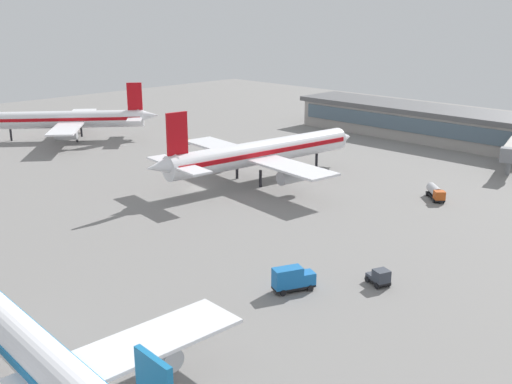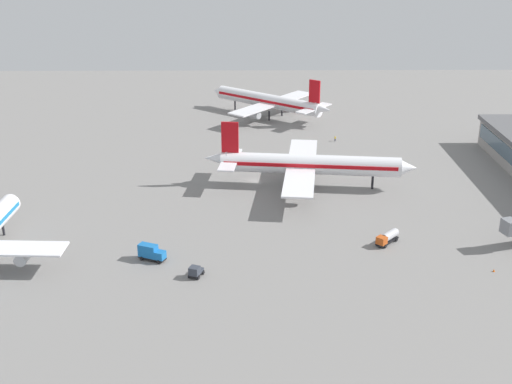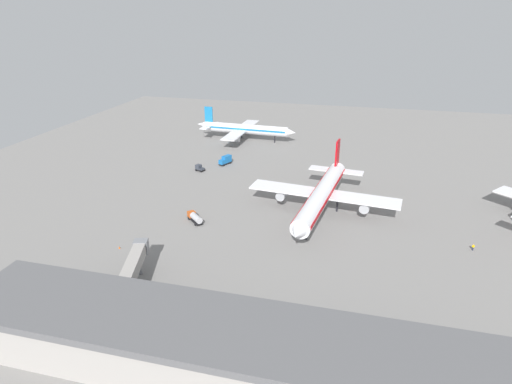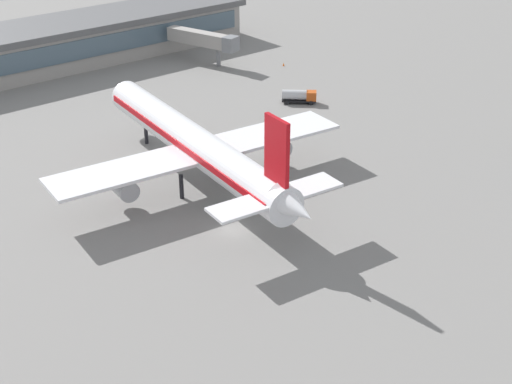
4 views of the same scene
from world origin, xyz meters
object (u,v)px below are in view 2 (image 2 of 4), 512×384
at_px(airplane_distant, 269,101).
at_px(baggage_tug, 196,271).
at_px(ground_crew_worker, 335,138).
at_px(catering_truck, 151,252).
at_px(fuel_truck, 387,237).
at_px(safety_cone_near_gate, 494,270).
at_px(airplane_taxiing, 308,164).

relative_size(airplane_distant, baggage_tug, 11.69).
bearing_deg(baggage_tug, ground_crew_worker, 177.48).
xyz_separation_m(airplane_distant, catering_truck, (-108.17, 27.01, -3.98)).
relative_size(catering_truck, baggage_tug, 1.61).
bearing_deg(fuel_truck, safety_cone_near_gate, 98.86).
bearing_deg(ground_crew_worker, fuel_truck, 94.10).
height_order(airplane_taxiing, safety_cone_near_gate, airplane_taxiing).
bearing_deg(airplane_distant, ground_crew_worker, 163.36).
distance_m(airplane_taxiing, airplane_distant, 68.08).
bearing_deg(baggage_tug, catering_truck, -105.67).
bearing_deg(ground_crew_worker, catering_truck, 61.61).
bearing_deg(catering_truck, safety_cone_near_gate, 18.56).
xyz_separation_m(catering_truck, ground_crew_worker, (79.33, -46.91, -0.85)).
height_order(airplane_distant, catering_truck, airplane_distant).
relative_size(catering_truck, ground_crew_worker, 3.53).
xyz_separation_m(catering_truck, baggage_tug, (-7.03, -9.47, -0.54)).
bearing_deg(catering_truck, ground_crew_worker, 82.74).
bearing_deg(airplane_taxiing, airplane_distant, 103.34).
xyz_separation_m(airplane_distant, ground_crew_worker, (-28.84, -19.90, -4.83)).
relative_size(airplane_taxiing, catering_truck, 9.30).
distance_m(airplane_taxiing, catering_truck, 53.71).
xyz_separation_m(airplane_distant, baggage_tug, (-115.20, 17.53, -4.52)).
bearing_deg(ground_crew_worker, airplane_taxiing, 75.06).
xyz_separation_m(airplane_taxiing, baggage_tug, (-47.59, 25.47, -4.91)).
height_order(fuel_truck, safety_cone_near_gate, fuel_truck).
bearing_deg(fuel_truck, catering_truck, -38.42).
distance_m(fuel_truck, baggage_tug, 42.25).
xyz_separation_m(catering_truck, safety_cone_near_gate, (-5.66, -67.81, -1.40)).
relative_size(airplane_taxiing, safety_cone_near_gate, 91.37).
xyz_separation_m(baggage_tug, safety_cone_near_gate, (1.37, -58.33, -0.86)).
height_order(airplane_taxiing, airplane_distant, airplane_taxiing).
bearing_deg(safety_cone_near_gate, fuel_truck, 55.46).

